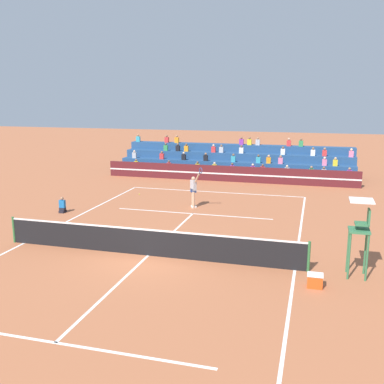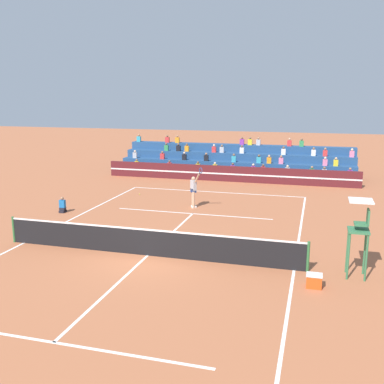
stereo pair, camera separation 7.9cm
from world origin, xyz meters
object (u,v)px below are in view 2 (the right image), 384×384
object	(u,v)px
umpire_chair	(360,228)
tennis_player	(194,190)
tennis_ball	(140,194)
ball_kid_courtside	(63,206)
equipment_cooler	(314,281)

from	to	relation	value
umpire_chair	tennis_player	distance (m)	11.04
umpire_chair	tennis_ball	xyz separation A→B (m)	(-11.94, 9.91, -1.68)
ball_kid_courtside	tennis_ball	world-z (taller)	ball_kid_courtside
umpire_chair	tennis_ball	size ratio (longest dim) A/B	39.26
umpire_chair	tennis_ball	bearing A→B (deg)	140.31
tennis_ball	equipment_cooler	distance (m)	15.39
tennis_player	equipment_cooler	distance (m)	11.13
ball_kid_courtside	tennis_ball	size ratio (longest dim) A/B	12.43
ball_kid_courtside	tennis_player	distance (m)	6.97
ball_kid_courtside	equipment_cooler	bearing A→B (deg)	-25.51
ball_kid_courtside	tennis_player	xyz separation A→B (m)	(6.31, 2.89, 0.65)
umpire_chair	ball_kid_courtside	distance (m)	15.04
tennis_ball	ball_kid_courtside	bearing A→B (deg)	-113.82
umpire_chair	tennis_player	xyz separation A→B (m)	(-7.87, 7.72, -0.73)
ball_kid_courtside	tennis_ball	distance (m)	5.56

